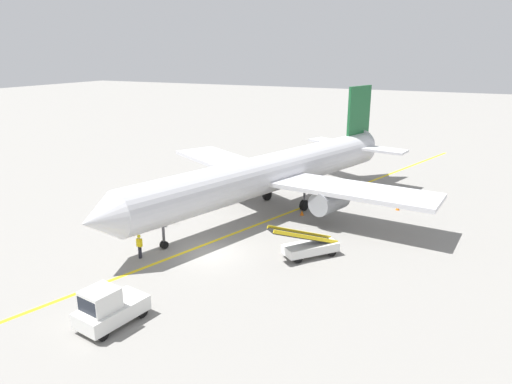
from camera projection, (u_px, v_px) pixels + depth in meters
The scene contains 10 objects.
ground_plane at pixel (210, 253), 32.57m from camera, with size 300.00×300.00×0.00m, color gray.
taxi_line_yellow at pixel (243, 230), 36.86m from camera, with size 0.30×80.00×0.01m, color yellow.
airliner at pixel (275, 172), 40.85m from camera, with size 27.69×34.50×10.10m.
pushback_tug at pixel (108, 308), 23.79m from camera, with size 2.45×3.86×2.20m.
baggage_tug_near_wing at pixel (153, 195), 42.72m from camera, with size 1.64×2.56×2.10m.
belt_loader_forward_hold at pixel (309, 246), 31.92m from camera, with size 4.19×4.62×2.59m.
baggage_cart_loaded at pixel (148, 218), 38.08m from camera, with size 3.77×2.53×0.94m.
ground_crew_marshaller at pixel (140, 246), 31.61m from camera, with size 0.36×0.24×1.70m.
safety_cone_nose_left at pixel (398, 208), 41.43m from camera, with size 0.36×0.36×0.44m, color orange.
safety_cone_nose_right at pixel (302, 213), 40.12m from camera, with size 0.36×0.36×0.44m, color orange.
Camera 1 is at (15.78, -25.64, 13.55)m, focal length 32.75 mm.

